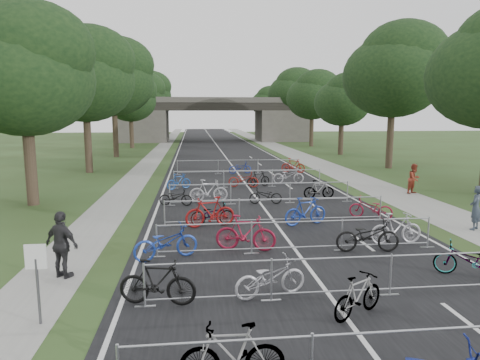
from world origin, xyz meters
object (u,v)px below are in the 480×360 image
object	(u,v)px
pedestrian_a	(476,208)
park_sign	(37,269)
pedestrian_b	(414,179)
overpass_bridge	(213,120)
bike_1	(233,354)
pedestrian_c	(62,245)

from	to	relation	value
pedestrian_a	park_sign	bearing A→B (deg)	-15.53
park_sign	pedestrian_a	distance (m)	15.74
park_sign	pedestrian_b	world-z (taller)	park_sign
pedestrian_a	pedestrian_b	distance (m)	7.74
overpass_bridge	park_sign	xyz separation A→B (m)	(-6.80, -62.00, -2.27)
park_sign	bike_1	bearing A→B (deg)	-32.41
bike_1	pedestrian_a	xyz separation A→B (m)	(10.47, 8.71, 0.34)
bike_1	pedestrian_a	bearing A→B (deg)	131.58
bike_1	pedestrian_c	distance (m)	6.83
park_sign	pedestrian_c	size ratio (longest dim) A/B	0.96
pedestrian_a	pedestrian_c	bearing A→B (deg)	-25.52
park_sign	bike_1	size ratio (longest dim) A/B	1.01
park_sign	pedestrian_a	xyz separation A→B (m)	(14.49, 6.16, -0.38)
overpass_bridge	pedestrian_c	world-z (taller)	overpass_bridge
bike_1	pedestrian_b	bearing A→B (deg)	145.51
overpass_bridge	pedestrian_b	bearing A→B (deg)	-79.21
overpass_bridge	pedestrian_c	size ratio (longest dim) A/B	16.22
overpass_bridge	park_sign	distance (m)	62.41
overpass_bridge	pedestrian_b	world-z (taller)	overpass_bridge
pedestrian_a	pedestrian_c	size ratio (longest dim) A/B	0.93
pedestrian_a	pedestrian_b	bearing A→B (deg)	-139.83
park_sign	pedestrian_b	size ratio (longest dim) A/B	1.06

